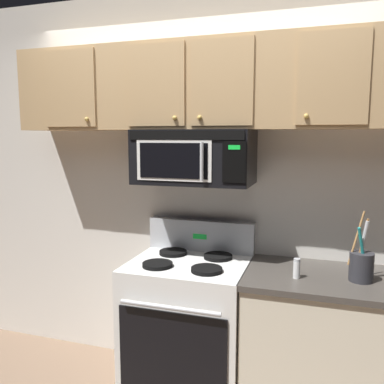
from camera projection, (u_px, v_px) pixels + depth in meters
The scene contains 7 objects.
back_wall at pixel (205, 186), 2.90m from camera, with size 5.20×0.10×2.70m, color silver.
stove_range at pixel (189, 325), 2.68m from camera, with size 0.76×0.69×1.12m.
over_range_microwave at pixel (194, 157), 2.64m from camera, with size 0.76×0.43×0.35m.
upper_cabinets at pixel (196, 87), 2.60m from camera, with size 2.50×0.36×0.55m.
counter_segment at pixel (322, 347), 2.43m from camera, with size 0.93×0.65×0.90m.
utensil_crock_charcoal at pixel (361, 265), 2.27m from camera, with size 0.14×0.13×0.40m.
salt_shaker at pixel (297, 268), 2.32m from camera, with size 0.04×0.04×0.12m.
Camera 1 is at (0.79, -1.98, 1.71)m, focal length 37.85 mm.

